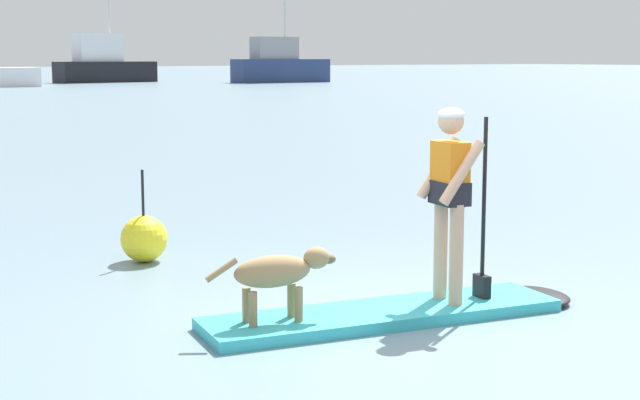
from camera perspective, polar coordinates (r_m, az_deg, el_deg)
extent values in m
plane|color=slate|center=(8.13, 3.78, -7.18)|extent=(400.00, 400.00, 0.00)
cube|color=#33B2BF|center=(8.11, 3.78, -6.84)|extent=(3.19, 1.21, 0.10)
ellipsoid|color=black|center=(8.92, 12.76, -5.63)|extent=(0.66, 0.79, 0.10)
cylinder|color=tan|center=(8.41, 7.22, -2.94)|extent=(0.12, 0.12, 0.87)
cylinder|color=tan|center=(8.19, 8.15, -3.26)|extent=(0.12, 0.12, 0.87)
cube|color=black|center=(8.21, 7.75, 0.43)|extent=(0.27, 0.39, 0.20)
cube|color=orange|center=(8.19, 7.78, 1.68)|extent=(0.25, 0.37, 0.52)
sphere|color=tan|center=(8.15, 7.84, 4.68)|extent=(0.22, 0.22, 0.22)
ellipsoid|color=white|center=(8.15, 7.85, 5.10)|extent=(0.23, 0.23, 0.11)
cylinder|color=tan|center=(8.35, 7.11, 1.92)|extent=(0.43, 0.15, 0.54)
cylinder|color=tan|center=(8.03, 8.48, 1.63)|extent=(0.43, 0.15, 0.54)
cylinder|color=black|center=(8.42, 9.77, -0.49)|extent=(0.04, 0.04, 1.59)
cube|color=black|center=(8.56, 9.65, -5.10)|extent=(0.11, 0.19, 0.20)
ellipsoid|color=#997A51|center=(7.61, -2.87, -4.29)|extent=(0.67, 0.31, 0.26)
ellipsoid|color=#997A51|center=(7.73, -0.21, -3.48)|extent=(0.24, 0.19, 0.18)
ellipsoid|color=brown|center=(7.78, 0.53, -3.56)|extent=(0.13, 0.10, 0.08)
cylinder|color=#997A51|center=(7.46, -5.91, -4.19)|extent=(0.27, 0.09, 0.18)
cylinder|color=#997A51|center=(7.81, -1.72, -5.99)|extent=(0.07, 0.07, 0.28)
cylinder|color=#997A51|center=(7.67, -1.29, -6.26)|extent=(0.07, 0.07, 0.28)
cylinder|color=#997A51|center=(7.68, -4.41, -6.27)|extent=(0.07, 0.07, 0.28)
cylinder|color=#997A51|center=(7.54, -4.03, -6.54)|extent=(0.07, 0.07, 0.28)
cube|color=black|center=(84.67, -12.69, 7.48)|extent=(8.98, 3.75, 1.77)
cube|color=silver|center=(84.45, -13.16, 8.87)|extent=(4.15, 2.44, 2.38)
cylinder|color=silver|center=(84.87, -12.51, 10.57)|extent=(0.20, 0.20, 7.35)
cylinder|color=silver|center=(84.45, -13.16, 8.88)|extent=(3.03, 0.58, 0.14)
cube|color=navy|center=(82.52, -2.36, 7.73)|extent=(8.43, 2.75, 1.98)
cube|color=gray|center=(82.21, -2.75, 9.07)|extent=(3.81, 2.01, 1.87)
cylinder|color=silver|center=(82.81, -2.12, 11.15)|extent=(0.20, 0.20, 7.89)
cylinder|color=silver|center=(82.21, -2.75, 9.25)|extent=(2.93, 0.20, 0.14)
sphere|color=yellow|center=(10.48, -10.48, -2.30)|extent=(0.51, 0.51, 0.51)
cylinder|color=black|center=(10.40, -10.56, 0.42)|extent=(0.03, 0.03, 0.50)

